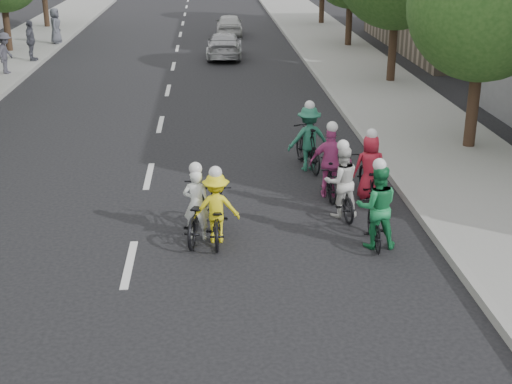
{
  "coord_description": "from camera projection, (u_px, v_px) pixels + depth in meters",
  "views": [
    {
      "loc": [
        1.56,
        -12.11,
        5.93
      ],
      "look_at": [
        2.44,
        1.02,
        1.0
      ],
      "focal_mm": 50.0,
      "sensor_mm": 36.0,
      "label": 1
    }
  ],
  "objects": [
    {
      "name": "cyclist_4",
      "position": [
        216.0,
        213.0,
        14.14
      ],
      "size": [
        0.93,
        1.8,
        1.58
      ],
      "rotation": [
        0.0,
        0.0,
        3.12
      ],
      "color": "black",
      "rests_on": "ground"
    },
    {
      "name": "cyclist_5",
      "position": [
        369.0,
        174.0,
        16.4
      ],
      "size": [
        0.76,
        1.75,
        1.66
      ],
      "rotation": [
        0.0,
        0.0,
        3.18
      ],
      "color": "black",
      "rests_on": "ground"
    },
    {
      "name": "follow_car_trail",
      "position": [
        229.0,
        25.0,
        40.68
      ],
      "size": [
        1.54,
        3.66,
        1.24
      ],
      "primitive_type": "imported",
      "rotation": [
        0.0,
        0.0,
        3.12
      ],
      "color": "silver",
      "rests_on": "ground"
    },
    {
      "name": "spectator_1",
      "position": [
        31.0,
        41.0,
        32.17
      ],
      "size": [
        0.47,
        1.07,
        1.81
      ],
      "primitive_type": "imported",
      "rotation": [
        0.0,
        0.0,
        1.54
      ],
      "color": "#525460",
      "rests_on": "sidewalk_left"
    },
    {
      "name": "spectator_0",
      "position": [
        5.0,
        53.0,
        29.41
      ],
      "size": [
        0.76,
        1.16,
        1.68
      ],
      "primitive_type": "imported",
      "rotation": [
        0.0,
        0.0,
        1.44
      ],
      "color": "#45444F",
      "rests_on": "sidewalk_left"
    },
    {
      "name": "tree_r_0",
      "position": [
        484.0,
        6.0,
        18.63
      ],
      "size": [
        4.0,
        4.0,
        5.97
      ],
      "color": "black",
      "rests_on": "ground"
    },
    {
      "name": "ground",
      "position": [
        129.0,
        264.0,
        13.3
      ],
      "size": [
        120.0,
        120.0,
        0.0
      ],
      "primitive_type": "plane",
      "color": "black",
      "rests_on": "ground"
    },
    {
      "name": "cyclist_3",
      "position": [
        330.0,
        169.0,
        16.45
      ],
      "size": [
        1.01,
        1.51,
        1.8
      ],
      "rotation": [
        0.0,
        0.0,
        3.02
      ],
      "color": "black",
      "rests_on": "ground"
    },
    {
      "name": "cyclist_1",
      "position": [
        341.0,
        189.0,
        15.37
      ],
      "size": [
        0.84,
        1.78,
        1.72
      ],
      "rotation": [
        0.0,
        0.0,
        3.28
      ],
      "color": "black",
      "rests_on": "ground"
    },
    {
      "name": "sidewalk_right",
      "position": [
        408.0,
        118.0,
        23.12
      ],
      "size": [
        4.0,
        80.0,
        0.15
      ],
      "primitive_type": "cube",
      "color": "gray",
      "rests_on": "ground"
    },
    {
      "name": "spectator_2",
      "position": [
        55.0,
        26.0,
        36.92
      ],
      "size": [
        0.59,
        0.9,
        1.81
      ],
      "primitive_type": "imported",
      "rotation": [
        0.0,
        0.0,
        1.55
      ],
      "color": "#555763",
      "rests_on": "sidewalk_left"
    },
    {
      "name": "cyclist_0",
      "position": [
        197.0,
        211.0,
        14.28
      ],
      "size": [
        0.99,
        2.03,
        1.62
      ],
      "rotation": [
        0.0,
        0.0,
        2.98
      ],
      "color": "black",
      "rests_on": "ground"
    },
    {
      "name": "follow_car_lead",
      "position": [
        224.0,
        45.0,
        33.87
      ],
      "size": [
        1.82,
        4.14,
        1.18
      ],
      "primitive_type": "imported",
      "rotation": [
        0.0,
        0.0,
        3.1
      ],
      "color": "#AFB0B4",
      "rests_on": "ground"
    },
    {
      "name": "curb_right",
      "position": [
        349.0,
        118.0,
        22.99
      ],
      "size": [
        0.18,
        80.0,
        0.18
      ],
      "primitive_type": "cube",
      "color": "#999993",
      "rests_on": "ground"
    },
    {
      "name": "cyclist_2",
      "position": [
        376.0,
        213.0,
        13.84
      ],
      "size": [
        0.85,
        1.5,
        1.82
      ],
      "rotation": [
        0.0,
        0.0,
        3.08
      ],
      "color": "black",
      "rests_on": "ground"
    },
    {
      "name": "cyclist_6",
      "position": [
        308.0,
        143.0,
        18.26
      ],
      "size": [
        1.18,
        1.98,
        1.82
      ],
      "rotation": [
        0.0,
        0.0,
        3.33
      ],
      "color": "black",
      "rests_on": "ground"
    }
  ]
}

